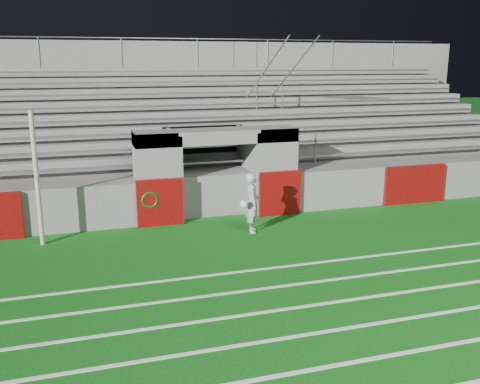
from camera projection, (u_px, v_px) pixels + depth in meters
name	position (u px, v px, depth m)	size (l,w,h in m)	color
ground	(254.00, 254.00, 12.93)	(90.00, 90.00, 0.00)	#0E5410
field_post	(37.00, 179.00, 13.20)	(0.12, 0.12, 3.38)	#C0AB8F
field_markings	(357.00, 361.00, 8.29)	(28.00, 8.09, 0.01)	white
stadium_structure	(186.00, 144.00, 19.96)	(26.00, 8.48, 5.42)	slate
goalkeeper_with_ball	(252.00, 203.00, 14.41)	(0.70, 0.71, 1.63)	#AEB1B7
hose_coil	(150.00, 201.00, 14.87)	(0.52, 0.15, 0.61)	#0D4415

